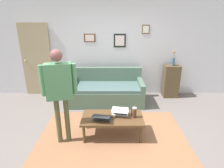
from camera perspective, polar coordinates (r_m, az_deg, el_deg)
ground_plane at (r=3.82m, az=-0.08°, el=-15.37°), size 7.68×7.68×0.00m
area_rug at (r=3.74m, az=0.11°, el=-16.09°), size 2.83×2.04×0.01m
back_wall at (r=5.38m, az=-0.04°, el=10.83°), size 7.04×0.11×2.70m
interior_door at (r=5.77m, az=-21.97°, el=6.71°), size 0.82×0.09×2.05m
couch at (r=5.04m, az=-1.56°, el=-2.21°), size 1.91×0.90×0.88m
coffee_table at (r=3.63m, az=0.11°, el=-10.61°), size 1.16×0.60×0.40m
laptop_left at (r=3.52m, az=-3.07°, el=-10.15°), size 0.37×0.37×0.13m
laptop_center at (r=3.69m, az=2.52°, el=-8.49°), size 0.36×0.39×0.13m
french_press at (r=3.57m, az=6.85°, el=-8.62°), size 0.10×0.08×0.23m
side_shelf at (r=5.59m, az=17.50°, el=0.82°), size 0.42×0.32×0.92m
flower_vase at (r=5.43m, az=18.16°, el=6.74°), size 0.09×0.09×0.42m
person_standing at (r=3.26m, az=-15.81°, el=-0.58°), size 0.60×0.28×1.72m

